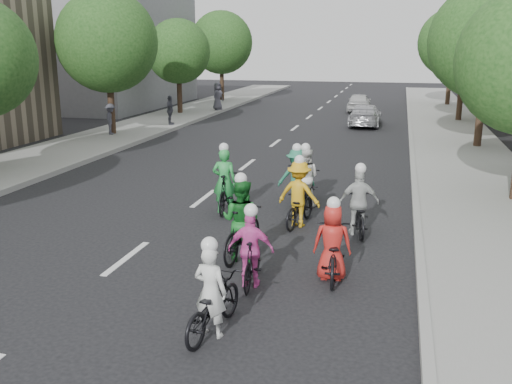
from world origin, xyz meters
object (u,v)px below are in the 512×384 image
at_px(cyclist_1, 242,227).
at_px(cyclist_8, 359,210).
at_px(cyclist_7, 297,181).
at_px(spectator_2, 218,96).
at_px(spectator_0, 111,119).
at_px(cyclist_4, 332,250).
at_px(cyclist_6, 305,183).
at_px(spectator_1, 170,110).
at_px(cyclist_5, 225,188).
at_px(follow_car_trail, 359,102).
at_px(cyclist_2, 299,200).
at_px(follow_car_lead, 365,115).
at_px(cyclist_3, 252,256).
at_px(cyclist_0, 212,302).

height_order(cyclist_1, cyclist_8, cyclist_1).
relative_size(cyclist_7, spectator_2, 1.05).
height_order(cyclist_1, spectator_0, cyclist_1).
relative_size(cyclist_4, cyclist_6, 1.06).
relative_size(spectator_1, spectator_2, 0.87).
height_order(cyclist_5, follow_car_trail, cyclist_5).
distance_m(cyclist_4, spectator_2, 28.08).
distance_m(cyclist_2, follow_car_lead, 18.62).
xyz_separation_m(cyclist_6, spectator_0, (-11.11, 9.64, 0.27)).
relative_size(cyclist_3, follow_car_trail, 0.45).
relative_size(cyclist_1, spectator_0, 1.31).
height_order(cyclist_0, spectator_0, spectator_0).
relative_size(cyclist_4, spectator_2, 1.05).
xyz_separation_m(cyclist_1, cyclist_8, (2.27, 2.26, -0.12)).
bearing_deg(spectator_0, cyclist_1, -158.61).
bearing_deg(cyclist_5, cyclist_4, 124.67).
bearing_deg(follow_car_trail, cyclist_0, 89.65).
xyz_separation_m(spectator_0, spectator_2, (1.81, 11.31, 0.16)).
bearing_deg(follow_car_lead, spectator_1, 17.62).
xyz_separation_m(cyclist_3, follow_car_trail, (-0.16, 29.42, 0.03)).
distance_m(follow_car_trail, spectator_2, 9.49).
height_order(cyclist_2, cyclist_6, cyclist_2).
height_order(cyclist_1, cyclist_7, cyclist_1).
relative_size(follow_car_trail, spectator_2, 2.00).
distance_m(cyclist_5, follow_car_trail, 24.94).
distance_m(cyclist_8, follow_car_trail, 25.94).
distance_m(cyclist_1, follow_car_trail, 28.14).
xyz_separation_m(cyclist_4, follow_car_trail, (-1.58, 28.69, 0.04)).
distance_m(cyclist_1, cyclist_5, 3.53).
bearing_deg(cyclist_2, spectator_1, -46.61).
xyz_separation_m(cyclist_6, cyclist_7, (-0.25, 0.03, 0.05)).
distance_m(cyclist_1, cyclist_2, 2.67).
distance_m(cyclist_8, spectator_2, 25.62).
bearing_deg(cyclist_2, cyclist_5, -7.27).
xyz_separation_m(cyclist_0, cyclist_5, (-1.78, 6.47, 0.13)).
relative_size(cyclist_5, cyclist_8, 1.07).
xyz_separation_m(cyclist_1, spectator_2, (-8.69, 25.42, 0.34)).
distance_m(cyclist_2, spectator_2, 24.76).
bearing_deg(cyclist_2, spectator_2, -56.53).
xyz_separation_m(cyclist_2, spectator_2, (-9.46, 22.87, 0.39)).
xyz_separation_m(cyclist_7, cyclist_8, (1.91, -2.24, -0.08)).
bearing_deg(cyclist_6, cyclist_1, 85.24).
relative_size(cyclist_3, spectator_1, 1.02).
relative_size(cyclist_6, spectator_0, 1.20).
xyz_separation_m(cyclist_7, follow_car_trail, (0.03, 23.63, -0.06)).
xyz_separation_m(cyclist_3, spectator_0, (-11.05, 15.39, 0.30)).
bearing_deg(cyclist_3, cyclist_7, -92.03).
relative_size(cyclist_0, spectator_1, 1.15).
distance_m(cyclist_2, cyclist_5, 2.25).
bearing_deg(cyclist_3, spectator_0, -58.22).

